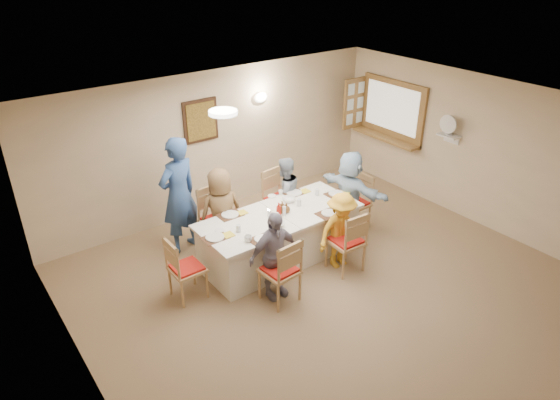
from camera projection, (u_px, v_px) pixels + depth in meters
ground at (354, 303)px, 6.72m from camera, size 7.00×7.00×0.00m
room_walls at (362, 204)px, 6.03m from camera, size 7.00×7.00×7.00m
wall_picture at (201, 121)px, 8.25m from camera, size 0.62×0.05×0.72m
wall_sconce at (261, 97)px, 8.77m from camera, size 0.26×0.09×0.18m
ceiling_light at (223, 112)px, 6.12m from camera, size 0.36×0.36×0.05m
serving_hatch at (393, 110)px, 9.44m from camera, size 0.06×1.50×1.15m
hatch_sill at (385, 138)px, 9.62m from camera, size 0.30×1.50×0.05m
shutter_door at (354, 103)px, 9.85m from camera, size 0.55×0.04×1.00m
fan_shelf at (449, 136)px, 8.49m from camera, size 0.22×0.36×0.03m
desk_fan at (449, 128)px, 8.40m from camera, size 0.30×0.30×0.28m
dining_table at (280, 236)px, 7.52m from camera, size 2.46×1.04×0.76m
chair_back_left at (218, 220)px, 7.71m from camera, size 0.51×0.51×1.01m
chair_back_right at (280, 199)px, 8.36m from camera, size 0.54×0.54×1.00m
chair_front_left at (280, 269)px, 6.58m from camera, size 0.50×0.50×0.97m
chair_front_right at (346, 240)px, 7.22m from camera, size 0.50×0.50×0.99m
chair_left_end at (187, 267)px, 6.66m from camera, size 0.45×0.45×0.93m
chair_right_end at (354, 203)px, 8.30m from camera, size 0.46×0.46×0.95m
diner_back_left at (221, 212)px, 7.54m from camera, size 0.79×0.61×1.40m
diner_back_right at (284, 194)px, 8.21m from camera, size 0.66×0.53×1.27m
diner_front_left at (274, 256)px, 6.60m from camera, size 0.78×0.39×1.28m
diner_front_right at (341, 231)px, 7.26m from camera, size 0.81×0.51×1.19m
diner_right_end at (350, 192)px, 8.13m from camera, size 1.42×0.77×1.41m
caregiver at (179, 195)px, 7.53m from camera, size 0.90×0.78×1.86m
placemat_fl at (263, 239)px, 6.73m from camera, size 0.36×0.27×0.01m
plate_fl at (263, 239)px, 6.72m from camera, size 0.23×0.23×0.01m
napkin_fl at (276, 236)px, 6.78m from camera, size 0.14×0.14×0.01m
placemat_fr at (329, 214)px, 7.36m from camera, size 0.37×0.28×0.01m
plate_fr at (329, 213)px, 7.36m from camera, size 0.24×0.24×0.01m
napkin_fr at (341, 211)px, 7.42m from camera, size 0.14×0.14×0.01m
placemat_bl at (230, 215)px, 7.33m from camera, size 0.36×0.27×0.01m
plate_bl at (230, 214)px, 7.32m from camera, size 0.25×0.25×0.02m
napkin_bl at (242, 212)px, 7.38m from camera, size 0.14×0.14×0.01m
placemat_br at (294, 193)px, 7.96m from camera, size 0.33×0.24×0.01m
plate_br at (294, 193)px, 7.96m from camera, size 0.25×0.25×0.02m
napkin_br at (305, 191)px, 8.02m from camera, size 0.15×0.15×0.01m
placemat_le at (215, 238)px, 6.76m from camera, size 0.34×0.25×0.01m
plate_le at (215, 237)px, 6.76m from camera, size 0.26×0.26×0.02m
napkin_le at (228, 235)px, 6.82m from camera, size 0.15×0.15×0.01m
placemat_re at (336, 194)px, 7.94m from camera, size 0.34×0.26×0.01m
plate_re at (336, 193)px, 7.94m from camera, size 0.24×0.24×0.02m
napkin_re at (347, 192)px, 8.00m from camera, size 0.14×0.14×0.01m
teacup_a at (248, 239)px, 6.67m from camera, size 0.12×0.12×0.08m
teacup_b at (281, 192)px, 7.91m from camera, size 0.11×0.11×0.07m
bowl_a at (277, 224)px, 7.04m from camera, size 0.37×0.37×0.05m
bowl_b at (289, 200)px, 7.70m from camera, size 0.34×0.34×0.06m
condiment_ketchup at (279, 209)px, 7.27m from camera, size 0.12×0.12×0.21m
condiment_brown at (282, 207)px, 7.36m from camera, size 0.14×0.14×0.19m
condiment_malt at (286, 208)px, 7.37m from camera, size 0.19×0.19×0.15m
drinking_glass at (270, 213)px, 7.28m from camera, size 0.06×0.06×0.10m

